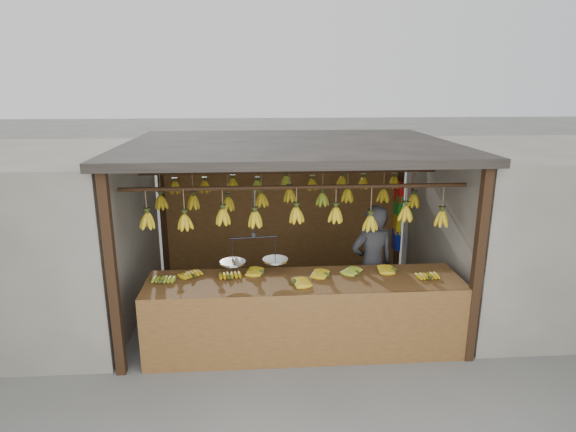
{
  "coord_description": "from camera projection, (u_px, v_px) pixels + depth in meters",
  "views": [
    {
      "loc": [
        -0.47,
        -6.37,
        3.14
      ],
      "look_at": [
        0.0,
        0.3,
        1.3
      ],
      "focal_mm": 30.0,
      "sensor_mm": 36.0,
      "label": 1
    }
  ],
  "objects": [
    {
      "name": "bag_bundles",
      "position": [
        398.0,
        215.0,
        8.16
      ],
      "size": [
        0.08,
        0.26,
        1.17
      ],
      "color": "red",
      "rests_on": "ground"
    },
    {
      "name": "vendor",
      "position": [
        372.0,
        265.0,
        6.38
      ],
      "size": [
        0.66,
        0.49,
        1.64
      ],
      "primitive_type": "imported",
      "rotation": [
        0.0,
        0.0,
        3.31
      ],
      "color": "#262628",
      "rests_on": "ground"
    },
    {
      "name": "neighbor_left",
      "position": [
        22.0,
        238.0,
        6.44
      ],
      "size": [
        3.0,
        3.0,
        2.3
      ],
      "primitive_type": "cube",
      "color": "slate",
      "rests_on": "ground"
    },
    {
      "name": "balance_scale",
      "position": [
        254.0,
        258.0,
        5.69
      ],
      "size": [
        0.8,
        0.34,
        0.9
      ],
      "color": "black",
      "rests_on": "ground"
    },
    {
      "name": "stall",
      "position": [
        288.0,
        170.0,
        6.78
      ],
      "size": [
        4.3,
        3.3,
        2.4
      ],
      "color": "black",
      "rests_on": "ground"
    },
    {
      "name": "hanging_bananas",
      "position": [
        290.0,
        199.0,
        6.55
      ],
      "size": [
        3.62,
        2.25,
        0.4
      ],
      "color": "#BC9B14",
      "rests_on": "ground"
    },
    {
      "name": "neighbor_right",
      "position": [
        538.0,
        227.0,
        6.93
      ],
      "size": [
        3.0,
        3.0,
        2.3
      ],
      "primitive_type": "cube",
      "color": "slate",
      "rests_on": "ground"
    },
    {
      "name": "ground",
      "position": [
        289.0,
        308.0,
        6.99
      ],
      "size": [
        80.0,
        80.0,
        0.0
      ],
      "primitive_type": "plane",
      "color": "#5B5B57"
    },
    {
      "name": "counter",
      "position": [
        305.0,
        299.0,
        5.62
      ],
      "size": [
        3.75,
        0.85,
        0.96
      ],
      "color": "brown",
      "rests_on": "ground"
    }
  ]
}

